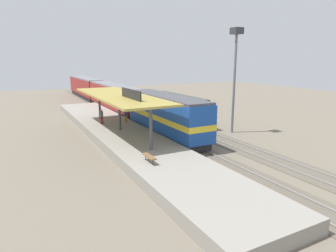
% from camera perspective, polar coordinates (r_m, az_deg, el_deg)
% --- Properties ---
extents(ground_plane, '(120.00, 120.00, 0.00)m').
position_cam_1_polar(ground_plane, '(34.85, 1.11, -1.04)').
color(ground_plane, '#706656').
extents(track_near, '(3.20, 110.00, 0.16)m').
position_cam_1_polar(track_near, '(33.94, -1.85, -1.36)').
color(track_near, '#5F5649').
rests_on(track_near, ground).
extents(track_far, '(3.20, 110.00, 0.16)m').
position_cam_1_polar(track_far, '(36.14, 4.72, -0.53)').
color(track_far, '#5F5649').
rests_on(track_far, ground).
extents(platform, '(6.00, 44.00, 0.90)m').
position_cam_1_polar(platform, '(32.16, -9.24, -1.56)').
color(platform, gray).
rests_on(platform, ground).
extents(station_canopy, '(5.20, 18.00, 4.70)m').
position_cam_1_polar(station_canopy, '(31.32, -9.45, 5.66)').
color(station_canopy, '#47474C').
rests_on(station_canopy, platform).
extents(platform_bench, '(0.44, 1.70, 0.50)m').
position_cam_1_polar(platform_bench, '(21.79, -3.66, -5.92)').
color(platform_bench, '#333338').
rests_on(platform_bench, platform).
extents(locomotive, '(2.93, 14.43, 4.44)m').
position_cam_1_polar(locomotive, '(31.90, -0.49, 2.10)').
color(locomotive, '#28282D').
rests_on(locomotive, track_near).
extents(passenger_carriage_front, '(2.90, 20.00, 4.24)m').
position_cam_1_polar(passenger_carriage_front, '(48.43, -10.38, 5.45)').
color(passenger_carriage_front, '#28282D').
rests_on(passenger_carriage_front, track_near).
extents(passenger_carriage_rear, '(2.90, 20.00, 4.24)m').
position_cam_1_polar(passenger_carriage_rear, '(68.45, -15.72, 7.27)').
color(passenger_carriage_rear, '#28282D').
rests_on(passenger_carriage_rear, track_near).
extents(freight_car, '(2.80, 12.00, 3.54)m').
position_cam_1_polar(freight_car, '(39.26, 1.50, 3.47)').
color(freight_car, '#28282D').
rests_on(freight_car, track_far).
extents(light_mast, '(1.10, 1.10, 11.70)m').
position_cam_1_polar(light_mast, '(34.20, 12.94, 12.59)').
color(light_mast, slate).
rests_on(light_mast, ground).
extents(person_waiting, '(0.34, 0.34, 1.71)m').
position_cam_1_polar(person_waiting, '(35.53, -8.20, 2.16)').
color(person_waiting, olive).
rests_on(person_waiting, platform).
extents(person_walking, '(0.34, 0.34, 1.71)m').
position_cam_1_polar(person_walking, '(35.36, -12.73, 1.93)').
color(person_walking, maroon).
rests_on(person_walking, platform).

